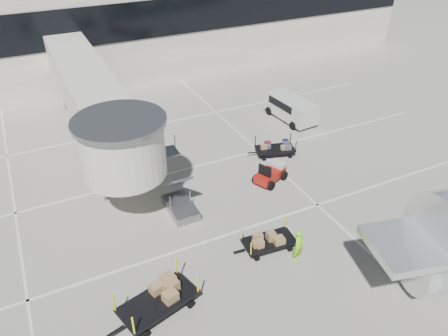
{
  "coord_description": "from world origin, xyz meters",
  "views": [
    {
      "loc": [
        -7.89,
        -13.85,
        15.73
      ],
      "look_at": [
        1.48,
        5.24,
        2.0
      ],
      "focal_mm": 35.0,
      "sensor_mm": 36.0,
      "label": 1
    }
  ],
  "objects_px": {
    "baggage_tug": "(271,174)",
    "ground_worker": "(299,245)",
    "suitcase_cart": "(275,150)",
    "box_cart_far": "(160,300)",
    "minivan": "(290,106)",
    "box_cart_near": "(270,241)"
  },
  "relations": [
    {
      "from": "baggage_tug",
      "to": "ground_worker",
      "type": "xyz_separation_m",
      "value": [
        -2.4,
        -6.55,
        0.39
      ]
    },
    {
      "from": "suitcase_cart",
      "to": "box_cart_far",
      "type": "xyz_separation_m",
      "value": [
        -11.52,
        -9.05,
        0.15
      ]
    },
    {
      "from": "suitcase_cart",
      "to": "minivan",
      "type": "distance_m",
      "value": 5.96
    },
    {
      "from": "box_cart_near",
      "to": "minivan",
      "type": "xyz_separation_m",
      "value": [
        9.16,
        12.21,
        0.6
      ]
    },
    {
      "from": "box_cart_far",
      "to": "minivan",
      "type": "xyz_separation_m",
      "value": [
        15.52,
        13.44,
        0.48
      ]
    },
    {
      "from": "box_cart_far",
      "to": "baggage_tug",
      "type": "bearing_deg",
      "value": 18.71
    },
    {
      "from": "baggage_tug",
      "to": "suitcase_cart",
      "type": "height_order",
      "value": "baggage_tug"
    },
    {
      "from": "suitcase_cart",
      "to": "ground_worker",
      "type": "relative_size",
      "value": 1.82
    },
    {
      "from": "baggage_tug",
      "to": "suitcase_cart",
      "type": "bearing_deg",
      "value": 28.42
    },
    {
      "from": "minivan",
      "to": "box_cart_far",
      "type": "bearing_deg",
      "value": -144.3
    },
    {
      "from": "suitcase_cart",
      "to": "box_cart_near",
      "type": "height_order",
      "value": "box_cart_near"
    },
    {
      "from": "suitcase_cart",
      "to": "box_cart_far",
      "type": "distance_m",
      "value": 14.65
    },
    {
      "from": "box_cart_far",
      "to": "suitcase_cart",
      "type": "bearing_deg",
      "value": 22.77
    },
    {
      "from": "baggage_tug",
      "to": "minivan",
      "type": "height_order",
      "value": "minivan"
    },
    {
      "from": "baggage_tug",
      "to": "suitcase_cart",
      "type": "distance_m",
      "value": 3.23
    },
    {
      "from": "minivan",
      "to": "ground_worker",
      "type": "bearing_deg",
      "value": -126.9
    },
    {
      "from": "box_cart_near",
      "to": "ground_worker",
      "type": "distance_m",
      "value": 1.6
    },
    {
      "from": "minivan",
      "to": "box_cart_near",
      "type": "bearing_deg",
      "value": -132.06
    },
    {
      "from": "box_cart_near",
      "to": "baggage_tug",
      "type": "bearing_deg",
      "value": 63.5
    },
    {
      "from": "baggage_tug",
      "to": "box_cart_near",
      "type": "xyz_separation_m",
      "value": [
        -3.21,
        -5.25,
        -0.06
      ]
    },
    {
      "from": "box_cart_far",
      "to": "minivan",
      "type": "relative_size",
      "value": 0.88
    },
    {
      "from": "baggage_tug",
      "to": "minivan",
      "type": "xyz_separation_m",
      "value": [
        5.95,
        6.96,
        0.54
      ]
    }
  ]
}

